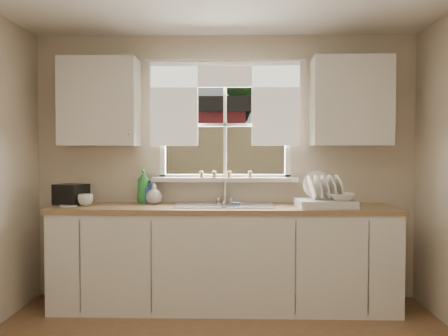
{
  "coord_description": "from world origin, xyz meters",
  "views": [
    {
      "loc": [
        0.11,
        -2.53,
        1.4
      ],
      "look_at": [
        0.0,
        1.65,
        1.25
      ],
      "focal_mm": 38.0,
      "sensor_mm": 36.0,
      "label": 1
    }
  ],
  "objects_px": {
    "dish_rack": "(325,199)",
    "soap_bottle_a": "(143,186)",
    "black_appliance": "(71,194)",
    "cup": "(85,200)"
  },
  "relations": [
    {
      "from": "dish_rack",
      "to": "soap_bottle_a",
      "type": "relative_size",
      "value": 1.58
    },
    {
      "from": "dish_rack",
      "to": "soap_bottle_a",
      "type": "height_order",
      "value": "soap_bottle_a"
    },
    {
      "from": "soap_bottle_a",
      "to": "dish_rack",
      "type": "bearing_deg",
      "value": -4.22
    },
    {
      "from": "soap_bottle_a",
      "to": "black_appliance",
      "type": "distance_m",
      "value": 0.66
    },
    {
      "from": "soap_bottle_a",
      "to": "black_appliance",
      "type": "xyz_separation_m",
      "value": [
        -0.64,
        -0.14,
        -0.07
      ]
    },
    {
      "from": "soap_bottle_a",
      "to": "cup",
      "type": "xyz_separation_m",
      "value": [
        -0.48,
        -0.23,
        -0.11
      ]
    },
    {
      "from": "dish_rack",
      "to": "cup",
      "type": "xyz_separation_m",
      "value": [
        -2.12,
        0.03,
        -0.02
      ]
    },
    {
      "from": "soap_bottle_a",
      "to": "cup",
      "type": "height_order",
      "value": "soap_bottle_a"
    },
    {
      "from": "black_appliance",
      "to": "dish_rack",
      "type": "bearing_deg",
      "value": 19.11
    },
    {
      "from": "cup",
      "to": "black_appliance",
      "type": "distance_m",
      "value": 0.19
    }
  ]
}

